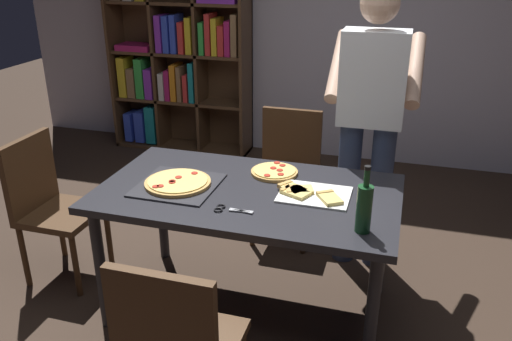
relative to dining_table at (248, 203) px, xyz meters
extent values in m
plane|color=#38281E|center=(0.00, 0.00, -0.67)|extent=(12.00, 12.00, 0.00)
cube|color=#BCB7C6|center=(0.00, 2.60, 0.73)|extent=(6.40, 0.10, 2.80)
cube|color=#232328|center=(0.00, 0.00, 0.06)|extent=(1.57, 0.89, 0.04)
cylinder|color=#232328|center=(-0.71, -0.36, -0.32)|extent=(0.06, 0.06, 0.71)
cylinder|color=#232328|center=(0.71, -0.36, -0.32)|extent=(0.06, 0.06, 0.71)
cylinder|color=#232328|center=(-0.71, 0.36, -0.32)|extent=(0.06, 0.06, 0.71)
cylinder|color=#232328|center=(0.71, 0.36, -0.32)|extent=(0.06, 0.06, 0.71)
cube|color=#472D19|center=(0.00, -1.03, 0.00)|extent=(0.42, 0.04, 0.45)
cube|color=#472D19|center=(0.00, 0.84, -0.24)|extent=(0.42, 0.42, 0.04)
cube|color=#472D19|center=(0.00, 1.03, 0.00)|extent=(0.42, 0.04, 0.45)
cylinder|color=#472D19|center=(-0.18, 0.66, -0.47)|extent=(0.04, 0.04, 0.41)
cylinder|color=#472D19|center=(0.18, 0.66, -0.47)|extent=(0.04, 0.04, 0.41)
cylinder|color=#472D19|center=(-0.18, 1.02, -0.47)|extent=(0.04, 0.04, 0.41)
cylinder|color=#472D19|center=(0.18, 1.02, -0.47)|extent=(0.04, 0.04, 0.41)
cube|color=#472D19|center=(-1.19, 0.00, -0.24)|extent=(0.42, 0.42, 0.04)
cube|color=#472D19|center=(-1.38, 0.00, 0.00)|extent=(0.04, 0.42, 0.45)
cylinder|color=#472D19|center=(-1.01, -0.18, -0.47)|extent=(0.04, 0.04, 0.41)
cylinder|color=#472D19|center=(-1.01, 0.18, -0.47)|extent=(0.04, 0.04, 0.41)
cylinder|color=#472D19|center=(-1.37, -0.18, -0.47)|extent=(0.04, 0.04, 0.41)
cylinder|color=#472D19|center=(-1.37, 0.18, -0.47)|extent=(0.04, 0.04, 0.41)
cube|color=#513823|center=(-2.12, 2.35, 0.30)|extent=(0.03, 0.35, 1.95)
cube|color=#513823|center=(-0.75, 2.35, 0.30)|extent=(0.03, 0.35, 1.95)
cube|color=#513823|center=(-1.44, 2.35, -0.66)|extent=(1.40, 0.35, 0.03)
cube|color=#513823|center=(-1.44, 2.51, 0.30)|extent=(1.40, 0.03, 1.95)
cube|color=#513823|center=(-1.44, 2.35, -0.17)|extent=(1.34, 0.29, 0.03)
cube|color=#513823|center=(-1.44, 2.35, 0.30)|extent=(1.34, 0.29, 0.03)
cube|color=#513823|center=(-1.44, 2.35, 0.78)|extent=(1.34, 0.29, 0.03)
cube|color=#513823|center=(-1.66, 2.35, 0.30)|extent=(0.03, 0.29, 1.89)
cube|color=#513823|center=(-1.22, 2.35, 0.30)|extent=(0.03, 0.29, 1.89)
cube|color=blue|center=(-2.02, 2.33, -0.48)|extent=(0.08, 0.22, 0.29)
cube|color=blue|center=(-1.89, 2.33, -0.47)|extent=(0.10, 0.22, 0.32)
cube|color=teal|center=(-1.76, 2.33, -0.44)|extent=(0.10, 0.22, 0.38)
cube|color=yellow|center=(-2.03, 2.33, 0.04)|extent=(0.08, 0.22, 0.40)
cube|color=olive|center=(-1.93, 2.33, -0.01)|extent=(0.08, 0.22, 0.29)
cube|color=green|center=(-1.84, 2.33, 0.04)|extent=(0.08, 0.22, 0.40)
cube|color=purple|center=(-1.74, 2.33, 0.00)|extent=(0.08, 0.22, 0.30)
cube|color=silver|center=(-1.60, 2.33, -0.02)|extent=(0.06, 0.22, 0.27)
cube|color=#B21E66|center=(-1.54, 2.33, 0.00)|extent=(0.05, 0.22, 0.30)
cube|color=orange|center=(-1.47, 2.33, 0.02)|extent=(0.06, 0.22, 0.36)
cube|color=olive|center=(-1.41, 2.33, 0.02)|extent=(0.04, 0.22, 0.34)
cube|color=red|center=(-1.34, 2.33, -0.02)|extent=(0.04, 0.22, 0.27)
cube|color=teal|center=(-1.28, 2.33, 0.04)|extent=(0.05, 0.22, 0.39)
cube|color=#B21E66|center=(-1.89, 2.33, 0.35)|extent=(0.36, 0.25, 0.06)
cube|color=purple|center=(-1.59, 2.33, 0.49)|extent=(0.06, 0.22, 0.35)
cube|color=blue|center=(-1.52, 2.33, 0.49)|extent=(0.06, 0.22, 0.35)
cube|color=blue|center=(-1.44, 2.33, 0.50)|extent=(0.05, 0.22, 0.36)
cube|color=red|center=(-1.36, 2.33, 0.47)|extent=(0.05, 0.22, 0.29)
cube|color=yellow|center=(-1.28, 2.33, 0.49)|extent=(0.06, 0.22, 0.34)
cube|color=green|center=(-1.15, 2.33, 0.47)|extent=(0.05, 0.22, 0.30)
cube|color=red|center=(-1.09, 2.33, 0.51)|extent=(0.05, 0.22, 0.38)
cube|color=yellow|center=(-1.03, 2.33, 0.49)|extent=(0.05, 0.22, 0.34)
cube|color=red|center=(-0.96, 2.33, 0.46)|extent=(0.06, 0.22, 0.28)
cube|color=#B21E66|center=(-0.90, 2.33, 0.48)|extent=(0.05, 0.22, 0.32)
cube|color=olive|center=(-0.83, 2.33, 0.51)|extent=(0.06, 0.22, 0.38)
cylinder|color=#38476B|center=(0.65, 0.69, -0.20)|extent=(0.14, 0.14, 0.95)
cylinder|color=#38476B|center=(0.45, 0.69, -0.20)|extent=(0.14, 0.14, 0.95)
cube|color=white|center=(0.55, 0.69, 0.55)|extent=(0.38, 0.22, 0.55)
sphere|color=#E0B293|center=(0.55, 0.69, 0.97)|extent=(0.22, 0.22, 0.22)
cylinder|color=#E0B293|center=(0.78, 0.87, 0.58)|extent=(0.09, 0.50, 0.39)
cylinder|color=#E0B293|center=(0.32, 0.87, 0.58)|extent=(0.09, 0.50, 0.39)
cube|color=#2D2D33|center=(-0.37, -0.06, 0.08)|extent=(0.41, 0.41, 0.01)
cylinder|color=tan|center=(-0.37, -0.06, 0.10)|extent=(0.35, 0.35, 0.02)
cylinder|color=#EACC6B|center=(-0.37, -0.06, 0.11)|extent=(0.32, 0.32, 0.01)
cylinder|color=#B22819|center=(-0.38, -0.02, 0.11)|extent=(0.04, 0.04, 0.00)
cylinder|color=#B22819|center=(-0.32, 0.05, 0.11)|extent=(0.04, 0.04, 0.00)
cylinder|color=#B22819|center=(-0.45, -0.17, 0.11)|extent=(0.04, 0.04, 0.00)
cylinder|color=#B22819|center=(-0.43, -0.16, 0.11)|extent=(0.04, 0.04, 0.00)
cylinder|color=#B22819|center=(-0.39, -0.08, 0.11)|extent=(0.04, 0.04, 0.00)
cylinder|color=#B22819|center=(-0.39, -0.09, 0.11)|extent=(0.04, 0.04, 0.00)
cube|color=white|center=(0.35, 0.03, 0.08)|extent=(0.36, 0.28, 0.01)
cube|color=#EACC6B|center=(0.43, -0.02, 0.10)|extent=(0.15, 0.17, 0.02)
cube|color=tan|center=(0.40, 0.03, 0.10)|extent=(0.09, 0.07, 0.02)
cube|color=#EACC6B|center=(0.23, 0.04, 0.10)|extent=(0.17, 0.15, 0.02)
cube|color=tan|center=(0.18, 0.08, 0.10)|extent=(0.07, 0.09, 0.02)
cube|color=#EACC6B|center=(0.26, 0.00, 0.10)|extent=(0.16, 0.14, 0.02)
cube|color=tan|center=(0.20, 0.03, 0.10)|extent=(0.06, 0.09, 0.02)
cube|color=#EACC6B|center=(0.27, 0.04, 0.10)|extent=(0.16, 0.13, 0.02)
cube|color=tan|center=(0.21, 0.02, 0.10)|extent=(0.05, 0.09, 0.02)
cylinder|color=#194723|center=(0.62, -0.27, 0.19)|extent=(0.07, 0.07, 0.22)
cylinder|color=#194723|center=(0.62, -0.27, 0.34)|extent=(0.03, 0.03, 0.08)
cylinder|color=black|center=(0.62, -0.27, 0.39)|extent=(0.03, 0.03, 0.02)
cube|color=silver|center=(0.04, -0.25, 0.08)|extent=(0.12, 0.03, 0.01)
cube|color=silver|center=(0.04, -0.25, 0.08)|extent=(0.12, 0.03, 0.01)
torus|color=black|center=(-0.07, -0.23, 0.08)|extent=(0.04, 0.04, 0.01)
torus|color=black|center=(-0.07, -0.27, 0.08)|extent=(0.04, 0.04, 0.01)
cylinder|color=tan|center=(0.08, 0.25, 0.09)|extent=(0.26, 0.26, 0.02)
cylinder|color=#EACC6B|center=(0.08, 0.25, 0.10)|extent=(0.24, 0.24, 0.01)
cylinder|color=#B22819|center=(0.06, 0.16, 0.10)|extent=(0.04, 0.04, 0.00)
cylinder|color=#B22819|center=(0.11, 0.25, 0.10)|extent=(0.04, 0.04, 0.00)
cylinder|color=#B22819|center=(0.13, 0.19, 0.10)|extent=(0.04, 0.04, 0.00)
cylinder|color=#B22819|center=(0.07, 0.35, 0.10)|extent=(0.04, 0.04, 0.00)
cylinder|color=#B22819|center=(0.07, 0.27, 0.10)|extent=(0.04, 0.04, 0.00)
cylinder|color=#B22819|center=(0.11, 0.32, 0.10)|extent=(0.04, 0.04, 0.00)
camera|label=1|loc=(0.75, -2.37, 1.25)|focal=36.71mm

